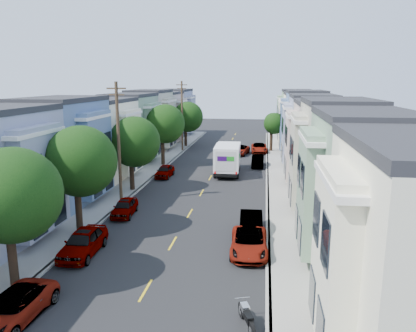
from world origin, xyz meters
TOP-DOWN VIEW (x-y plane):
  - ground at (0.00, 0.00)m, footprint 160.00×160.00m
  - road_slab at (0.00, 15.00)m, footprint 12.00×70.00m
  - curb_left at (-6.05, 15.00)m, footprint 0.30×70.00m
  - curb_right at (6.05, 15.00)m, footprint 0.30×70.00m
  - sidewalk_left at (-7.35, 15.00)m, footprint 2.60×70.00m
  - sidewalk_right at (7.35, 15.00)m, footprint 2.60×70.00m
  - centerline at (0.00, 15.00)m, footprint 0.12×70.00m
  - townhouse_row_left at (-11.15, 15.00)m, footprint 5.00×70.00m
  - townhouse_row_right at (11.15, 15.00)m, footprint 5.00×70.00m
  - tree_a at (-6.30, -12.59)m, footprint 4.65×4.65m
  - tree_b at (-6.30, -5.25)m, footprint 4.70×4.70m
  - tree_c at (-6.30, 5.84)m, footprint 4.70×4.70m
  - tree_d at (-6.30, 17.60)m, footprint 4.70×4.70m
  - tree_e at (-6.30, 32.05)m, footprint 4.70×4.70m
  - tree_far_r at (6.89, 29.45)m, footprint 3.10×3.10m
  - utility_pole_near at (-6.30, 2.00)m, footprint 1.60×0.26m
  - utility_pole_far at (-6.30, 28.00)m, footprint 1.60×0.26m
  - fedex_truck at (1.64, 14.29)m, footprint 2.66×6.92m
  - lead_sedan at (2.21, 26.20)m, footprint 2.93×5.00m
  - parked_left_a at (-4.90, -15.35)m, footprint 2.33×4.70m
  - parked_left_b at (-4.90, -8.37)m, footprint 1.95×4.77m
  - parked_left_c at (-4.90, -1.09)m, footprint 1.79×4.02m
  - parked_left_d at (-4.90, 11.62)m, footprint 1.58×4.01m
  - parked_right_a at (4.90, -6.79)m, footprint 2.35×4.82m
  - parked_right_b at (4.90, -3.57)m, footprint 1.69×4.33m
  - parked_right_c at (4.90, 18.39)m, footprint 1.43×4.03m
  - parked_right_d at (4.90, 28.33)m, footprint 2.41×4.90m
  - motorcycle at (5.11, -14.33)m, footprint 0.31×2.28m

SIDE VIEW (x-z plane):
  - ground at x=0.00m, z-range 0.00..0.00m
  - centerline at x=0.00m, z-range -0.01..0.01m
  - townhouse_row_left at x=-11.15m, z-range -4.25..4.25m
  - townhouse_row_right at x=11.15m, z-range -4.25..4.25m
  - road_slab at x=0.00m, z-range 0.00..0.02m
  - curb_left at x=-6.05m, z-range 0.00..0.15m
  - curb_right at x=6.05m, z-range 0.00..0.15m
  - sidewalk_left at x=-7.35m, z-range 0.00..0.15m
  - sidewalk_right at x=7.35m, z-range 0.00..0.15m
  - motorcycle at x=5.11m, z-range 0.02..0.93m
  - parked_left_c at x=-4.90m, z-range 0.00..1.27m
  - parked_left_a at x=-4.90m, z-range 0.00..1.28m
  - parked_left_d at x=-4.90m, z-range 0.00..1.30m
  - lead_sedan at x=2.21m, z-range 0.00..1.31m
  - parked_right_a at x=4.90m, z-range 0.00..1.32m
  - parked_right_d at x=4.90m, z-range 0.00..1.34m
  - parked_right_c at x=4.90m, z-range 0.00..1.34m
  - parked_right_b at x=4.90m, z-range 0.00..1.42m
  - parked_left_b at x=-4.90m, z-range 0.00..1.53m
  - fedex_truck at x=1.64m, z-range 0.19..3.51m
  - tree_far_r at x=6.89m, z-range 1.24..6.91m
  - tree_e at x=-6.30m, z-range 1.15..8.18m
  - tree_c at x=-6.30m, z-range 1.15..8.19m
  - tree_a at x=-6.30m, z-range 1.24..8.42m
  - tree_b at x=-6.30m, z-range 1.33..8.74m
  - tree_d at x=-6.30m, z-range 1.36..8.83m
  - utility_pole_near at x=-6.30m, z-range 0.15..10.15m
  - utility_pole_far at x=-6.30m, z-range 0.15..10.15m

